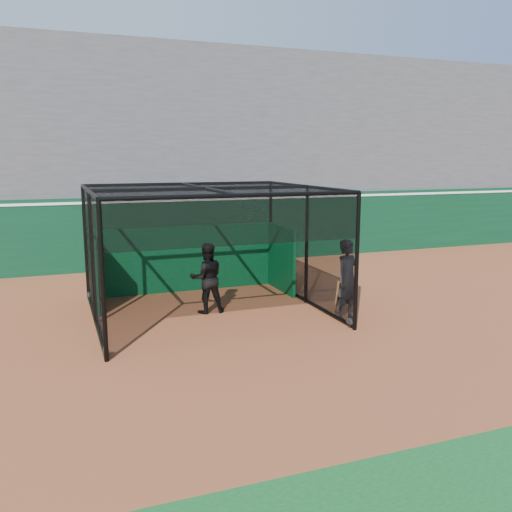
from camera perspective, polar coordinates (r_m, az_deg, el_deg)
name	(u,v)px	position (r m, az deg, el deg)	size (l,w,h in m)	color
ground	(238,340)	(11.71, -1.93, -8.78)	(120.00, 120.00, 0.00)	#964D2B
outfield_wall	(160,230)	(19.47, -10.03, 2.67)	(50.00, 0.50, 2.50)	#09331C
grandstand	(140,141)	(23.04, -12.07, 11.71)	(50.00, 7.85, 8.95)	#4C4C4F
batting_cage	(207,252)	(13.39, -5.18, 0.44)	(5.52, 5.14, 3.09)	black
batter	(207,278)	(13.51, -5.20, -2.32)	(0.86, 0.67, 1.76)	black
on_deck_player	(348,280)	(13.06, 9.62, -2.50)	(0.82, 0.68, 1.93)	black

